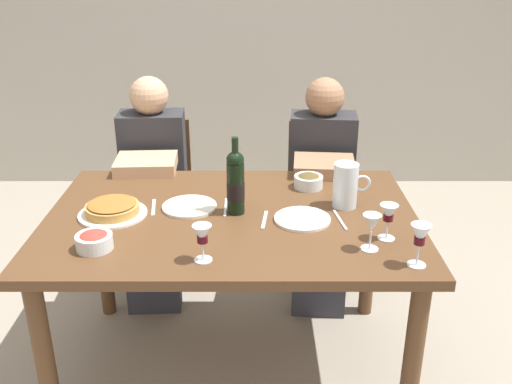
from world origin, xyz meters
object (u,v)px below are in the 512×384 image
Objects in this scene: salad_bowl at (94,240)px; chair_right at (319,190)px; dinner_plate_right_setting at (189,207)px; wine_bottle at (236,182)px; diner_right at (322,187)px; dining_table at (232,235)px; wine_glass_right_diner at (388,215)px; wine_glass_centre at (202,236)px; wine_glass_left_diner at (372,225)px; olive_bowl at (308,180)px; chair_left at (159,188)px; wine_glass_spare at (420,237)px; diner_left at (153,184)px; dinner_plate_left_setting at (302,219)px; baked_tart at (113,208)px; water_pitcher at (346,188)px.

salad_bowl is 1.52m from chair_right.
dinner_plate_right_setting is at bearing 56.71° from chair_right.
diner_right is (0.42, 0.62, -0.28)m from wine_bottle.
dining_table is 0.78m from diner_right.
wine_glass_right_diner is 1.02× the size of wine_glass_centre.
wine_glass_left_diner is (0.99, -0.00, 0.06)m from salad_bowl.
wine_glass_right_diner is (0.25, -0.49, 0.06)m from olive_bowl.
chair_left is at bearing 128.74° from wine_glass_left_diner.
dinner_plate_right_setting is at bearing 152.67° from wine_glass_left_diner.
wine_glass_spare is 0.18× the size of chair_left.
salad_bowl is at bearing -130.91° from dinner_plate_right_setting.
diner_left is (-1.03, 0.88, -0.24)m from wine_glass_right_diner.
dining_table is 10.85× the size of wine_glass_right_diner.
wine_glass_left_diner is 0.16× the size of chair_left.
diner_right is at bearing 160.38° from chair_left.
wine_glass_right_diner reaches higher than dinner_plate_right_setting.
wine_bottle reaches higher than wine_glass_right_diner.
dining_table is 0.81m from diner_left.
dining_table is 11.36× the size of salad_bowl.
dinner_plate_right_setting is at bearing 150.50° from wine_glass_spare.
wine_bottle is 0.28× the size of diner_right.
wine_bottle is 0.30m from dinner_plate_left_setting.
baked_tart is (-0.50, -0.02, -0.11)m from wine_bottle.
baked_tart is at bearing 163.65° from wine_glass_left_diner.
wine_glass_right_diner is at bearing -22.03° from wine_bottle.
wine_glass_right_diner is at bearing 129.88° from chair_left.
wine_bottle is 0.43m from olive_bowl.
dining_table is at bearing 160.73° from wine_glass_right_diner.
dining_table is 0.46m from olive_bowl.
wine_glass_centre is at bearing -122.63° from olive_bowl.
wine_glass_centre is at bearing -77.72° from dinner_plate_right_setting.
wine_glass_centre is at bearing -102.86° from dining_table.
wine_bottle is 0.37× the size of chair_left.
wine_bottle is at bearing -140.18° from olive_bowl.
wine_glass_spare is 0.13× the size of diner_right.
olive_bowl is 0.11× the size of diner_right.
wine_glass_left_diner is 0.12× the size of diner_left.
water_pitcher reaches higher than baked_tart.
wine_bottle is at bearing 122.28° from diner_left.
wine_glass_left_diner is 0.96m from diner_right.
salad_bowl is 0.59× the size of dinner_plate_left_setting.
dinner_plate_left_setting is (-0.05, -0.34, -0.03)m from olive_bowl.
chair_right is at bearing 52.07° from dinner_plate_right_setting.
olive_bowl reaches higher than dining_table.
wine_glass_left_diner is (0.04, -0.37, 0.01)m from water_pitcher.
water_pitcher reaches higher than salad_bowl.
salad_bowl is (-0.95, -0.37, -0.05)m from water_pitcher.
diner_left reaches higher than wine_glass_right_diner.
dining_table is at bearing -139.16° from olive_bowl.
chair_left is (-0.96, 1.20, -0.36)m from wine_glass_left_diner.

